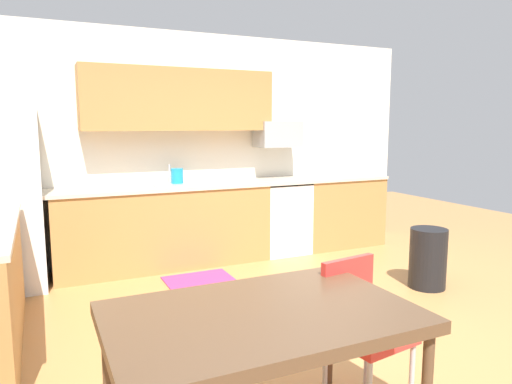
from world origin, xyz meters
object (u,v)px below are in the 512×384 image
dining_table (261,324)px  chair_near_table (360,321)px  kettle (177,177)px  trash_bin (428,258)px  microwave (278,134)px  oven_range (281,217)px

dining_table → chair_near_table: (0.73, 0.21, -0.21)m
dining_table → chair_near_table: bearing=16.4°
kettle → chair_near_table: bearing=-86.9°
trash_bin → microwave: bearing=110.1°
microwave → chair_near_table: (-1.15, -3.25, -0.99)m
dining_table → trash_bin: size_ratio=2.33×
oven_range → kettle: 1.44m
trash_bin → kettle: bearing=137.4°
dining_table → chair_near_table: size_ratio=1.65×
dining_table → trash_bin: 3.04m
oven_range → kettle: kettle is taller
dining_table → kettle: 3.47m
oven_range → trash_bin: bearing=-68.9°
oven_range → trash_bin: size_ratio=1.52×
microwave → dining_table: size_ratio=0.39×
oven_range → chair_near_table: oven_range is taller
dining_table → kettle: size_ratio=7.00×
oven_range → kettle: size_ratio=4.55×
oven_range → chair_near_table: size_ratio=1.07×
chair_near_table → trash_bin: bearing=35.7°
microwave → chair_near_table: bearing=-109.6°
microwave → trash_bin: size_ratio=0.90×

